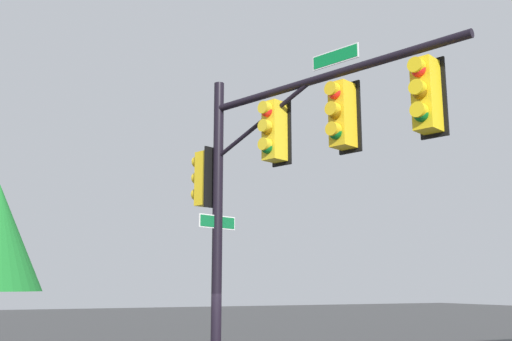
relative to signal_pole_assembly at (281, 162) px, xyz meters
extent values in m
cylinder|color=black|center=(-1.55, -0.60, -1.47)|extent=(0.20, 0.20, 6.71)
cylinder|color=black|center=(0.89, 0.38, 1.35)|extent=(4.93, 2.07, 0.14)
cylinder|color=black|center=(-0.45, -0.16, 0.85)|extent=(2.25, 0.96, 1.07)
cube|color=yellow|center=(-0.15, -0.04, 0.60)|extent=(0.43, 0.45, 1.10)
cube|color=black|center=(-0.23, 0.15, 0.60)|extent=(0.42, 0.20, 1.22)
sphere|color=#FF2018|center=(-0.08, -0.23, 0.94)|extent=(0.22, 0.22, 0.22)
cylinder|color=yellow|center=(-0.06, -0.28, 0.99)|extent=(0.27, 0.22, 0.23)
sphere|color=#855607|center=(-0.08, -0.23, 0.60)|extent=(0.22, 0.22, 0.22)
cylinder|color=yellow|center=(-0.06, -0.28, 0.65)|extent=(0.27, 0.22, 0.23)
sphere|color=#0B621E|center=(-0.08, -0.23, 0.26)|extent=(0.22, 0.22, 0.22)
cylinder|color=yellow|center=(-0.06, -0.28, 0.31)|extent=(0.27, 0.22, 0.23)
cube|color=yellow|center=(1.24, 0.51, 0.60)|extent=(0.43, 0.45, 1.10)
cube|color=black|center=(1.17, 0.70, 0.60)|extent=(0.43, 0.19, 1.22)
sphere|color=#FF2018|center=(1.31, 0.33, 0.94)|extent=(0.22, 0.22, 0.22)
cylinder|color=yellow|center=(1.33, 0.27, 0.99)|extent=(0.27, 0.21, 0.23)
sphere|color=#855607|center=(1.31, 0.33, 0.60)|extent=(0.22, 0.22, 0.22)
cylinder|color=yellow|center=(1.33, 0.27, 0.65)|extent=(0.27, 0.21, 0.23)
sphere|color=#0B621E|center=(1.31, 0.33, 0.26)|extent=(0.22, 0.22, 0.22)
cylinder|color=yellow|center=(1.33, 0.27, 0.31)|extent=(0.27, 0.21, 0.23)
cube|color=yellow|center=(2.63, 1.07, 0.60)|extent=(0.43, 0.45, 1.10)
cube|color=black|center=(2.56, 1.26, 0.60)|extent=(0.42, 0.20, 1.22)
sphere|color=#FF2018|center=(2.71, 0.88, 0.94)|extent=(0.22, 0.22, 0.22)
cylinder|color=yellow|center=(2.73, 0.83, 0.99)|extent=(0.27, 0.22, 0.23)
sphere|color=#855607|center=(2.71, 0.88, 0.60)|extent=(0.22, 0.22, 0.22)
cylinder|color=yellow|center=(2.73, 0.83, 0.65)|extent=(0.27, 0.22, 0.23)
sphere|color=#0B621E|center=(2.71, 0.88, 0.26)|extent=(0.22, 0.22, 0.22)
cylinder|color=yellow|center=(2.73, 0.83, 0.31)|extent=(0.27, 0.22, 0.23)
cube|color=yellow|center=(-1.87, -0.73, -0.05)|extent=(0.45, 0.43, 1.10)
cube|color=black|center=(-1.69, -0.65, -0.05)|extent=(0.20, 0.42, 1.22)
sphere|color=#FF2018|center=(-2.06, -0.80, 0.29)|extent=(0.22, 0.22, 0.22)
cylinder|color=yellow|center=(-2.11, -0.82, 0.34)|extent=(0.22, 0.27, 0.23)
sphere|color=#855607|center=(-2.06, -0.80, -0.05)|extent=(0.22, 0.22, 0.22)
cylinder|color=yellow|center=(-2.11, -0.82, 0.00)|extent=(0.22, 0.27, 0.23)
sphere|color=#0B621E|center=(-2.06, -0.80, -0.39)|extent=(0.22, 0.22, 0.22)
cylinder|color=yellow|center=(-2.11, -0.82, -0.34)|extent=(0.22, 0.27, 0.23)
cube|color=white|center=(1.13, 0.47, 1.65)|extent=(0.88, 0.37, 0.26)
cube|color=#0A7936|center=(1.13, 0.47, 1.65)|extent=(0.85, 0.36, 0.22)
cube|color=white|center=(-1.55, -0.60, -0.95)|extent=(0.37, 0.88, 0.26)
cube|color=#106A36|center=(-1.55, -0.60, -0.95)|extent=(0.36, 0.85, 0.22)
camera|label=1|loc=(9.00, -4.67, -2.16)|focal=40.73mm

